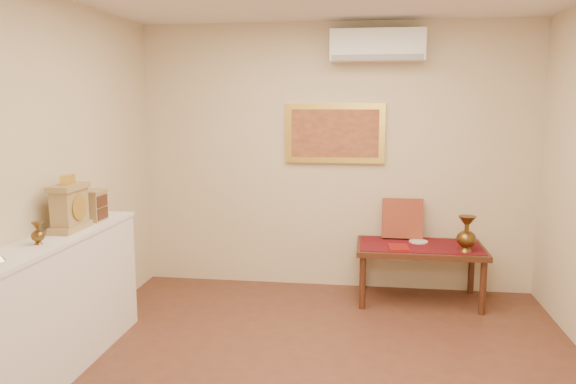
% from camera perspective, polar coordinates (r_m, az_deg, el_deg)
% --- Properties ---
extents(wall_back, '(4.00, 0.02, 2.70)m').
position_cam_1_polar(wall_back, '(5.76, 4.77, 3.49)').
color(wall_back, beige).
rests_on(wall_back, ground).
extents(wall_front, '(4.00, 0.02, 2.70)m').
position_cam_1_polar(wall_front, '(1.38, -6.42, -14.38)').
color(wall_front, beige).
rests_on(wall_front, ground).
extents(wall_left, '(0.02, 4.50, 2.70)m').
position_cam_1_polar(wall_left, '(4.22, -25.50, 0.64)').
color(wall_left, beige).
rests_on(wall_left, ground).
extents(brass_urn_small, '(0.09, 0.09, 0.20)m').
position_cam_1_polar(brass_urn_small, '(4.04, -24.10, -3.51)').
color(brass_urn_small, brown).
rests_on(brass_urn_small, display_ledge).
extents(table_cloth, '(1.14, 0.59, 0.01)m').
position_cam_1_polar(table_cloth, '(5.55, 13.28, -5.28)').
color(table_cloth, '#601016').
rests_on(table_cloth, low_table).
extents(brass_urn_tall, '(0.18, 0.18, 0.40)m').
position_cam_1_polar(brass_urn_tall, '(5.38, 17.70, -3.68)').
color(brass_urn_tall, brown).
rests_on(brass_urn_tall, table_cloth).
extents(plate, '(0.18, 0.18, 0.01)m').
position_cam_1_polar(plate, '(5.65, 13.11, -4.92)').
color(plate, white).
rests_on(plate, table_cloth).
extents(menu, '(0.19, 0.26, 0.01)m').
position_cam_1_polar(menu, '(5.40, 11.16, -5.50)').
color(menu, maroon).
rests_on(menu, table_cloth).
extents(cushion, '(0.40, 0.18, 0.41)m').
position_cam_1_polar(cushion, '(5.75, 11.55, -2.65)').
color(cushion, maroon).
rests_on(cushion, table_cloth).
extents(display_ledge, '(0.37, 2.02, 0.98)m').
position_cam_1_polar(display_ledge, '(4.32, -22.75, -10.73)').
color(display_ledge, white).
rests_on(display_ledge, floor).
extents(mantel_clock, '(0.17, 0.36, 0.41)m').
position_cam_1_polar(mantel_clock, '(4.37, -21.29, -1.42)').
color(mantel_clock, tan).
rests_on(mantel_clock, display_ledge).
extents(wooden_chest, '(0.16, 0.21, 0.24)m').
position_cam_1_polar(wooden_chest, '(4.68, -19.16, -1.29)').
color(wooden_chest, tan).
rests_on(wooden_chest, display_ledge).
extents(low_table, '(1.20, 0.70, 0.55)m').
position_cam_1_polar(low_table, '(5.57, 13.25, -5.97)').
color(low_table, '#472415').
rests_on(low_table, floor).
extents(painting, '(1.00, 0.06, 0.60)m').
position_cam_1_polar(painting, '(5.72, 4.79, 5.96)').
color(painting, gold).
rests_on(painting, wall_back).
extents(ac_unit, '(0.90, 0.25, 0.30)m').
position_cam_1_polar(ac_unit, '(5.62, 9.05, 14.49)').
color(ac_unit, white).
rests_on(ac_unit, wall_back).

